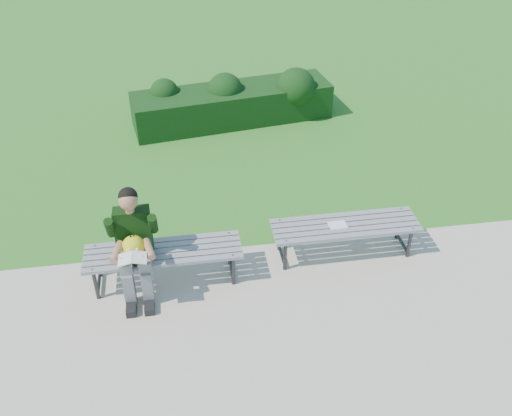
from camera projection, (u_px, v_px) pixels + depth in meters
The scene contains 7 objects.
ground at pixel (252, 247), 7.31m from camera, with size 80.00×80.00×0.00m.
walkway at pixel (277, 353), 5.90m from camera, with size 30.00×3.50×0.02m.
hedge at pixel (237, 101), 10.01m from camera, with size 3.56×1.37×0.91m.
bench_left at pixel (164, 254), 6.55m from camera, with size 1.80×0.50×0.46m.
bench_right at pixel (345, 228), 6.96m from camera, with size 1.80×0.50×0.46m.
seated_boy at pixel (134, 242), 6.27m from camera, with size 0.56×0.76×1.31m.
paper_sheet at pixel (338, 225), 6.91m from camera, with size 0.23×0.17×0.01m.
Camera 1 is at (-0.82, -5.60, 4.66)m, focal length 40.00 mm.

